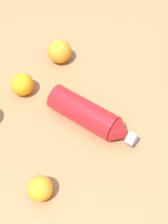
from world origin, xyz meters
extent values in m
plane|color=olive|center=(0.00, 0.00, 0.00)|extent=(2.40, 2.40, 0.00)
cylinder|color=red|center=(0.00, 0.02, 0.04)|extent=(0.22, 0.12, 0.08)
cone|color=red|center=(-0.12, 0.04, 0.04)|extent=(0.06, 0.08, 0.08)
cylinder|color=#B2B7BF|center=(-0.16, 0.05, 0.04)|extent=(0.03, 0.04, 0.04)
sphere|color=orange|center=(0.22, -0.01, 0.04)|extent=(0.07, 0.07, 0.07)
sphere|color=orange|center=(0.17, -0.19, 0.04)|extent=(0.08, 0.08, 0.08)
sphere|color=orange|center=(0.01, 0.27, 0.03)|extent=(0.06, 0.06, 0.06)
camera|label=1|loc=(-0.22, 0.53, 0.77)|focal=51.67mm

